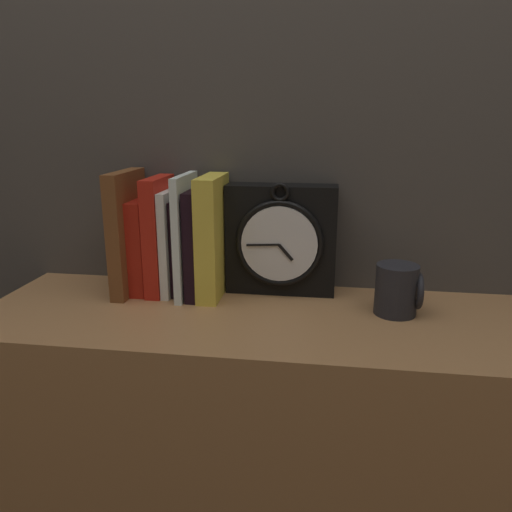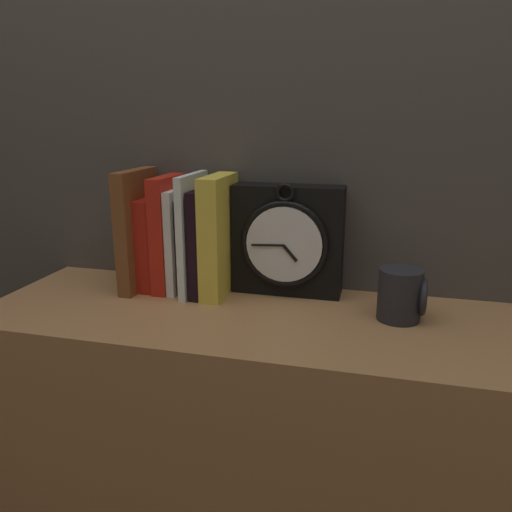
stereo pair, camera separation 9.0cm
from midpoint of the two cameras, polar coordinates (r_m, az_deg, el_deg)
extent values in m
cube|color=#47423D|center=(1.07, 5.47, 20.02)|extent=(6.00, 0.05, 2.60)
cube|color=#A87547|center=(1.17, 2.46, -26.57)|extent=(1.05, 0.36, 0.86)
cube|color=black|center=(1.03, 6.18, 1.81)|extent=(0.22, 0.07, 0.22)
torus|color=black|center=(0.99, 5.85, 1.29)|extent=(0.18, 0.01, 0.18)
cylinder|color=silver|center=(0.99, 5.82, 1.24)|extent=(0.15, 0.01, 0.15)
cube|color=black|center=(0.98, 6.54, 0.26)|extent=(0.03, 0.00, 0.03)
cube|color=black|center=(0.99, 3.90, 1.21)|extent=(0.07, 0.00, 0.01)
torus|color=black|center=(0.97, 6.02, 7.19)|extent=(0.04, 0.01, 0.04)
cube|color=brown|center=(1.07, -11.01, 2.93)|extent=(0.03, 0.15, 0.25)
cube|color=red|center=(1.08, -9.17, 1.52)|extent=(0.03, 0.13, 0.19)
cube|color=red|center=(1.06, -7.59, 2.58)|extent=(0.03, 0.13, 0.24)
cube|color=white|center=(1.05, -6.25, 1.86)|extent=(0.02, 0.13, 0.21)
cube|color=black|center=(1.06, -5.28, 1.38)|extent=(0.01, 0.12, 0.19)
cube|color=white|center=(1.03, -4.70, 2.49)|extent=(0.01, 0.15, 0.25)
cube|color=black|center=(1.03, -3.47, 1.69)|extent=(0.02, 0.14, 0.22)
cube|color=yellow|center=(1.01, -1.73, 2.29)|extent=(0.04, 0.15, 0.24)
cylinder|color=#232328|center=(0.95, 18.76, -4.25)|extent=(0.08, 0.08, 0.09)
torus|color=#232328|center=(0.95, 21.10, -4.39)|extent=(0.01, 0.07, 0.07)
camera|label=1|loc=(0.05, -87.14, 0.81)|focal=35.00mm
camera|label=2|loc=(0.05, 92.86, -0.81)|focal=35.00mm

